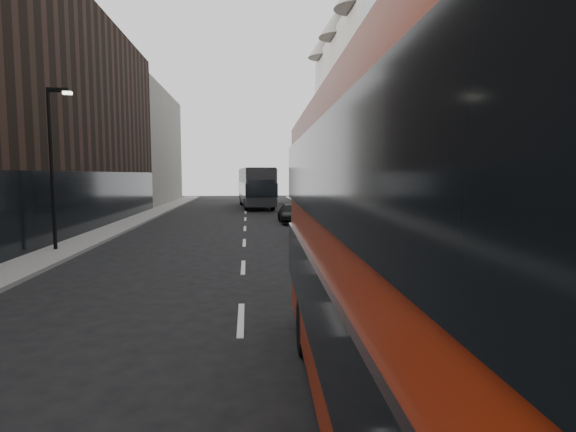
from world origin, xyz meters
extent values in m
cube|color=slate|center=(7.50, 25.00, 0.07)|extent=(3.00, 80.00, 0.15)
cube|color=slate|center=(-8.00, 25.00, 0.07)|extent=(2.00, 80.00, 0.15)
cube|color=#A5A9AF|center=(11.50, 21.00, 10.00)|extent=(5.00, 22.00, 20.00)
cube|color=silver|center=(9.15, 21.00, 1.90)|extent=(0.35, 21.00, 3.80)
cube|color=slate|center=(11.50, 44.00, 9.00)|extent=(5.00, 24.00, 18.00)
cone|color=slate|center=(9.50, 44.00, 19.50)|extent=(4.00, 4.00, 3.00)
cone|color=slate|center=(9.50, 52.00, 19.50)|extent=(4.00, 4.00, 3.00)
cube|color=black|center=(-11.50, 30.00, 7.00)|extent=(5.00, 24.00, 14.00)
cube|color=slate|center=(-11.50, 52.00, 6.50)|extent=(5.00, 20.00, 13.00)
cylinder|color=black|center=(-8.30, 18.00, 3.65)|extent=(0.16, 0.16, 7.00)
cube|color=black|center=(-7.90, 18.00, 7.05)|extent=(0.90, 0.15, 0.18)
cube|color=#FFF2CC|center=(-7.50, 18.00, 6.93)|extent=(0.35, 0.22, 0.12)
cube|color=#B8280B|center=(2.27, 2.27, 2.43)|extent=(2.90, 11.21, 4.05)
cube|color=black|center=(2.27, 2.27, 1.77)|extent=(3.02, 11.26, 1.11)
cube|color=black|center=(2.27, 2.27, 3.49)|extent=(3.02, 11.26, 1.11)
cube|color=black|center=(2.46, 7.86, 1.92)|extent=(2.15, 0.15, 1.42)
cube|color=#B8280B|center=(2.27, 2.27, 4.48)|extent=(2.79, 10.76, 0.12)
cylinder|color=black|center=(1.28, 5.86, 0.51)|extent=(0.34, 1.02, 1.01)
cylinder|color=black|center=(3.51, 5.79, 0.51)|extent=(0.34, 1.02, 1.01)
cube|color=black|center=(1.04, 44.40, 2.21)|extent=(3.70, 12.64, 3.52)
cube|color=black|center=(1.04, 44.40, 1.98)|extent=(3.82, 12.70, 1.25)
cube|color=black|center=(1.47, 38.14, 2.15)|extent=(2.41, 0.25, 1.59)
cube|color=black|center=(0.60, 50.65, 2.15)|extent=(2.41, 0.25, 1.59)
cube|color=black|center=(1.04, 44.40, 4.00)|extent=(3.55, 12.13, 0.12)
cylinder|color=black|center=(-0.50, 48.29, 0.57)|extent=(0.42, 1.15, 1.13)
cylinder|color=black|center=(2.02, 48.47, 0.57)|extent=(0.42, 1.15, 1.13)
cylinder|color=black|center=(0.05, 40.33, 0.57)|extent=(0.42, 1.15, 1.13)
cylinder|color=black|center=(2.58, 40.50, 0.57)|extent=(0.42, 1.15, 1.13)
imported|color=black|center=(3.94, 18.36, 0.69)|extent=(1.66, 4.05, 1.38)
imported|color=gray|center=(3.27, 20.61, 0.71)|extent=(1.69, 4.35, 1.41)
imported|color=black|center=(3.35, 29.12, 0.65)|extent=(1.97, 4.56, 1.31)
camera|label=1|loc=(0.18, -2.47, 3.45)|focal=28.00mm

